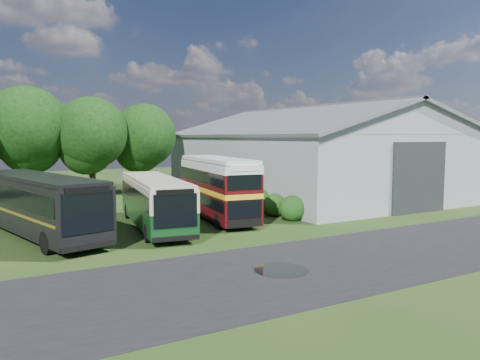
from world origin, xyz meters
TOP-DOWN VIEW (x-y plane):
  - ground at (0.00, 0.00)m, footprint 120.00×120.00m
  - asphalt_road at (3.00, -3.00)m, footprint 60.00×8.00m
  - puddle at (-1.50, -3.00)m, footprint 2.20×2.20m
  - storage_shed at (15.00, 15.98)m, footprint 18.80×24.80m
  - tree_mid at (-8.00, 24.80)m, footprint 6.80×6.80m
  - tree_right_a at (-3.00, 23.80)m, footprint 6.26×6.26m
  - tree_right_b at (2.00, 24.60)m, footprint 5.98×5.98m
  - shrub_front at (5.60, 6.00)m, footprint 1.70×1.70m
  - shrub_mid at (5.60, 8.00)m, footprint 1.60×1.60m
  - shrub_back at (5.60, 10.00)m, footprint 1.80×1.80m
  - bus_green_single at (-2.86, 8.08)m, footprint 4.08×10.98m
  - bus_maroon_double at (1.68, 8.85)m, footprint 3.61×9.55m
  - bus_dark_single at (-9.09, 8.81)m, footprint 5.48×12.27m

SIDE VIEW (x-z plane):
  - ground at x=0.00m, z-range 0.00..0.00m
  - asphalt_road at x=3.00m, z-range -0.01..0.01m
  - puddle at x=-1.50m, z-range -0.01..0.01m
  - shrub_front at x=5.60m, z-range -0.85..0.85m
  - shrub_mid at x=5.60m, z-range -0.80..0.80m
  - shrub_back at x=5.60m, z-range -0.90..0.90m
  - bus_green_single at x=-2.86m, z-range 0.10..3.05m
  - bus_dark_single at x=-9.09m, z-range 0.11..3.40m
  - bus_maroon_double at x=1.68m, z-range 0.00..4.00m
  - storage_shed at x=15.00m, z-range 0.09..8.24m
  - tree_right_b at x=2.00m, z-range 1.21..9.66m
  - tree_right_a at x=-3.00m, z-range 1.27..10.10m
  - tree_mid at x=-8.00m, z-range 1.38..10.98m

